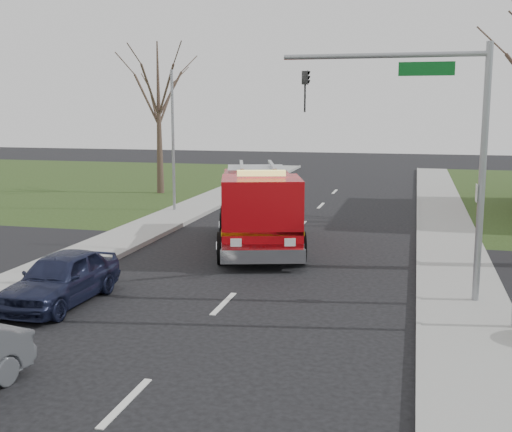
# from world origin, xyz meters

# --- Properties ---
(ground) EXTENTS (120.00, 120.00, 0.00)m
(ground) POSITION_xyz_m (0.00, 0.00, 0.00)
(ground) COLOR black
(ground) RESTS_ON ground
(sidewalk_right) EXTENTS (2.40, 80.00, 0.15)m
(sidewalk_right) POSITION_xyz_m (6.20, 0.00, 0.07)
(sidewalk_right) COLOR #979692
(sidewalk_right) RESTS_ON ground
(sidewalk_left) EXTENTS (2.40, 80.00, 0.15)m
(sidewalk_left) POSITION_xyz_m (-6.20, 0.00, 0.07)
(sidewalk_left) COLOR #979692
(sidewalk_left) RESTS_ON ground
(bare_tree_left) EXTENTS (4.50, 4.50, 9.00)m
(bare_tree_left) POSITION_xyz_m (-10.00, 20.00, 5.56)
(bare_tree_left) COLOR #3F2E25
(bare_tree_left) RESTS_ON ground
(traffic_signal_mast) EXTENTS (5.29, 0.18, 6.80)m
(traffic_signal_mast) POSITION_xyz_m (5.21, 1.50, 4.71)
(traffic_signal_mast) COLOR gray
(traffic_signal_mast) RESTS_ON ground
(utility_pole_far) EXTENTS (0.14, 0.14, 7.00)m
(utility_pole_far) POSITION_xyz_m (-6.80, 14.00, 3.50)
(utility_pole_far) COLOR gray
(utility_pole_far) RESTS_ON ground
(fire_engine) EXTENTS (4.72, 8.21, 3.14)m
(fire_engine) POSITION_xyz_m (-0.77, 7.06, 1.42)
(fire_engine) COLOR #B1080D
(fire_engine) RESTS_ON ground
(parked_car_maroon) EXTENTS (1.77, 4.17, 1.41)m
(parked_car_maroon) POSITION_xyz_m (-4.20, -1.00, 0.70)
(parked_car_maroon) COLOR #181C35
(parked_car_maroon) RESTS_ON ground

